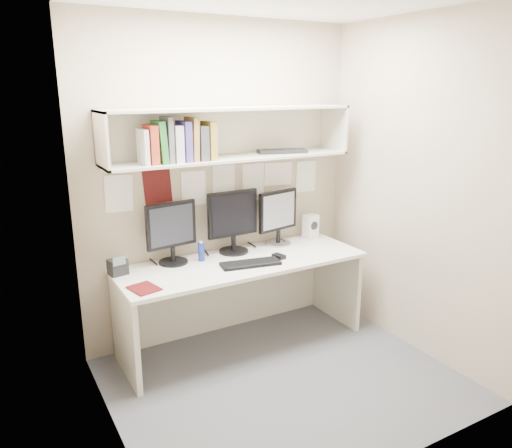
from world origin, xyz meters
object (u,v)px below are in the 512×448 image
monitor_center (233,220)px  monitor_right (278,215)px  speaker (311,226)px  monitor_left (172,231)px  keyboard (250,264)px  maroon_notebook (144,288)px  desk (242,302)px  desk_phone (118,267)px

monitor_center → monitor_right: monitor_center is taller
speaker → monitor_left: bearing=172.7°
monitor_left → keyboard: bearing=-42.6°
maroon_notebook → monitor_center: bearing=11.7°
desk → keyboard: bearing=-86.3°
monitor_left → speaker: (1.32, -0.00, -0.15)m
desk → monitor_center: bearing=80.5°
monitor_left → monitor_right: (0.97, 0.00, -0.00)m
monitor_right → desk_phone: (-1.42, -0.04, -0.20)m
desk_phone → monitor_center: bearing=-8.7°
desk → keyboard: keyboard is taller
monitor_left → desk_phone: monitor_left is taller
monitor_center → speaker: (0.79, -0.00, -0.17)m
monitor_right → monitor_left: bearing=168.7°
desk_phone → monitor_left: bearing=-5.7°
speaker → desk_phone: bearing=174.1°
monitor_right → desk_phone: 1.43m
monitor_left → monitor_right: 0.97m
monitor_left → keyboard: size_ratio=1.05×
desk → keyboard: (0.01, -0.13, 0.38)m
desk → monitor_right: (0.48, 0.22, 0.62)m
desk → monitor_right: size_ratio=4.18×
desk_phone → desk: bearing=-21.8°
monitor_right → desk_phone: bearing=170.4°
keyboard → speaker: 0.90m
monitor_left → desk_phone: (-0.44, -0.04, -0.20)m
keyboard → speaker: (0.82, 0.35, 0.10)m
desk → speaker: (0.83, 0.22, 0.47)m
keyboard → desk: bearing=104.3°
keyboard → desk_phone: bearing=172.6°
monitor_right → keyboard: (-0.47, -0.35, -0.25)m
maroon_notebook → monitor_left: bearing=35.7°
monitor_right → maroon_notebook: size_ratio=2.30×
keyboard → speaker: speaker is taller
keyboard → monitor_left: bearing=155.8°
monitor_left → monitor_center: bearing=-7.9°
monitor_left → keyboard: 0.66m
speaker → maroon_notebook: bearing=-173.7°
monitor_center → speaker: bearing=-2.0°
monitor_center → monitor_right: size_ratio=1.09×
keyboard → desk_phone: desk_phone is taller
monitor_right → keyboard: size_ratio=1.03×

